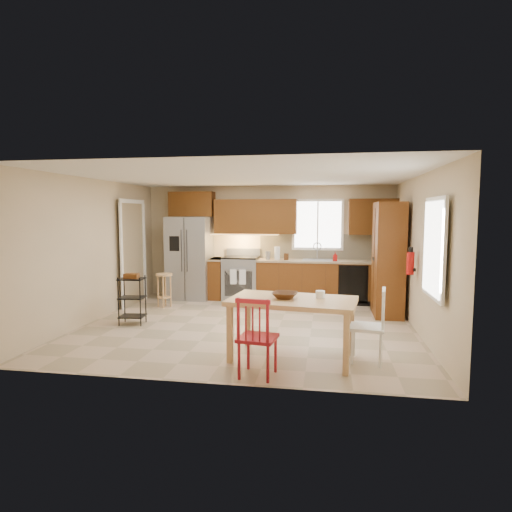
{
  "coord_description": "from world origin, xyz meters",
  "views": [
    {
      "loc": [
        1.31,
        -6.96,
        1.9
      ],
      "look_at": [
        0.08,
        0.4,
        1.15
      ],
      "focal_mm": 30.0,
      "sensor_mm": 36.0,
      "label": 1
    }
  ],
  "objects_px": {
    "range_stove": "(241,279)",
    "bar_stool": "(164,290)",
    "utility_cart": "(132,300)",
    "chair_red": "(258,336)",
    "table_bowl": "(285,299)",
    "dining_table": "(292,329)",
    "table_jar": "(320,296)",
    "fire_extinguisher": "(410,263)",
    "soap_bottle": "(335,256)",
    "chair_white": "(367,326)",
    "pantry": "(388,259)",
    "refrigerator": "(190,258)"
  },
  "relations": [
    {
      "from": "range_stove",
      "to": "bar_stool",
      "type": "distance_m",
      "value": 1.72
    },
    {
      "from": "range_stove",
      "to": "utility_cart",
      "type": "relative_size",
      "value": 1.11
    },
    {
      "from": "chair_red",
      "to": "table_bowl",
      "type": "distance_m",
      "value": 0.77
    },
    {
      "from": "dining_table",
      "to": "table_bowl",
      "type": "distance_m",
      "value": 0.41
    },
    {
      "from": "table_jar",
      "to": "utility_cart",
      "type": "distance_m",
      "value": 3.45
    },
    {
      "from": "table_bowl",
      "to": "table_jar",
      "type": "height_order",
      "value": "table_jar"
    },
    {
      "from": "dining_table",
      "to": "chair_red",
      "type": "height_order",
      "value": "chair_red"
    },
    {
      "from": "fire_extinguisher",
      "to": "dining_table",
      "type": "bearing_deg",
      "value": -136.22
    },
    {
      "from": "soap_bottle",
      "to": "fire_extinguisher",
      "type": "xyz_separation_m",
      "value": [
        1.15,
        -1.95,
        0.1
      ]
    },
    {
      "from": "range_stove",
      "to": "dining_table",
      "type": "bearing_deg",
      "value": -68.96
    },
    {
      "from": "bar_stool",
      "to": "chair_white",
      "type": "bearing_deg",
      "value": -22.44
    },
    {
      "from": "range_stove",
      "to": "pantry",
      "type": "relative_size",
      "value": 0.44
    },
    {
      "from": "chair_white",
      "to": "bar_stool",
      "type": "distance_m",
      "value": 4.61
    },
    {
      "from": "range_stove",
      "to": "bar_stool",
      "type": "relative_size",
      "value": 1.35
    },
    {
      "from": "table_jar",
      "to": "pantry",
      "type": "bearing_deg",
      "value": 65.47
    },
    {
      "from": "chair_red",
      "to": "soap_bottle",
      "type": "bearing_deg",
      "value": 85.08
    },
    {
      "from": "dining_table",
      "to": "chair_white",
      "type": "xyz_separation_m",
      "value": [
        0.95,
        0.05,
        0.08
      ]
    },
    {
      "from": "table_bowl",
      "to": "utility_cart",
      "type": "height_order",
      "value": "table_bowl"
    },
    {
      "from": "range_stove",
      "to": "pantry",
      "type": "distance_m",
      "value": 3.19
    },
    {
      "from": "range_stove",
      "to": "chair_red",
      "type": "bearing_deg",
      "value": -76.12
    },
    {
      "from": "bar_stool",
      "to": "refrigerator",
      "type": "bearing_deg",
      "value": 88.69
    },
    {
      "from": "refrigerator",
      "to": "fire_extinguisher",
      "type": "bearing_deg",
      "value": -24.52
    },
    {
      "from": "soap_bottle",
      "to": "chair_white",
      "type": "height_order",
      "value": "soap_bottle"
    },
    {
      "from": "pantry",
      "to": "utility_cart",
      "type": "distance_m",
      "value": 4.66
    },
    {
      "from": "fire_extinguisher",
      "to": "table_jar",
      "type": "xyz_separation_m",
      "value": [
        -1.4,
        -1.58,
        -0.27
      ]
    },
    {
      "from": "soap_bottle",
      "to": "table_bowl",
      "type": "distance_m",
      "value": 3.7
    },
    {
      "from": "pantry",
      "to": "table_jar",
      "type": "relative_size",
      "value": 14.81
    },
    {
      "from": "dining_table",
      "to": "utility_cart",
      "type": "distance_m",
      "value": 3.14
    },
    {
      "from": "chair_red",
      "to": "chair_white",
      "type": "distance_m",
      "value": 1.48
    },
    {
      "from": "dining_table",
      "to": "table_jar",
      "type": "height_order",
      "value": "table_jar"
    },
    {
      "from": "range_stove",
      "to": "chair_white",
      "type": "xyz_separation_m",
      "value": [
        2.38,
        -3.66,
        0.01
      ]
    },
    {
      "from": "pantry",
      "to": "chair_red",
      "type": "bearing_deg",
      "value": -119.37
    },
    {
      "from": "soap_bottle",
      "to": "fire_extinguisher",
      "type": "relative_size",
      "value": 0.53
    },
    {
      "from": "range_stove",
      "to": "soap_bottle",
      "type": "bearing_deg",
      "value": -2.4
    },
    {
      "from": "table_bowl",
      "to": "bar_stool",
      "type": "xyz_separation_m",
      "value": [
        -2.72,
        2.7,
        -0.45
      ]
    },
    {
      "from": "table_bowl",
      "to": "chair_red",
      "type": "bearing_deg",
      "value": -110.99
    },
    {
      "from": "chair_white",
      "to": "table_bowl",
      "type": "xyz_separation_m",
      "value": [
        -1.05,
        -0.05,
        0.32
      ]
    },
    {
      "from": "refrigerator",
      "to": "dining_table",
      "type": "xyz_separation_m",
      "value": [
        2.58,
        -3.65,
        -0.52
      ]
    },
    {
      "from": "utility_cart",
      "to": "table_bowl",
      "type": "bearing_deg",
      "value": -31.75
    },
    {
      "from": "table_bowl",
      "to": "utility_cart",
      "type": "xyz_separation_m",
      "value": [
        -2.75,
        1.32,
        -0.38
      ]
    },
    {
      "from": "table_bowl",
      "to": "table_jar",
      "type": "bearing_deg",
      "value": 12.53
    },
    {
      "from": "chair_white",
      "to": "utility_cart",
      "type": "distance_m",
      "value": 4.01
    },
    {
      "from": "range_stove",
      "to": "table_jar",
      "type": "xyz_separation_m",
      "value": [
        1.78,
        -3.61,
        0.37
      ]
    },
    {
      "from": "refrigerator",
      "to": "utility_cart",
      "type": "height_order",
      "value": "refrigerator"
    },
    {
      "from": "chair_red",
      "to": "refrigerator",
      "type": "bearing_deg",
      "value": 125.0
    },
    {
      "from": "dining_table",
      "to": "chair_red",
      "type": "distance_m",
      "value": 0.74
    },
    {
      "from": "soap_bottle",
      "to": "refrigerator",
      "type": "bearing_deg",
      "value": 179.55
    },
    {
      "from": "bar_stool",
      "to": "fire_extinguisher",
      "type": "bearing_deg",
      "value": 0.08
    },
    {
      "from": "refrigerator",
      "to": "table_jar",
      "type": "bearing_deg",
      "value": -50.48
    },
    {
      "from": "chair_red",
      "to": "bar_stool",
      "type": "relative_size",
      "value": 1.39
    }
  ]
}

